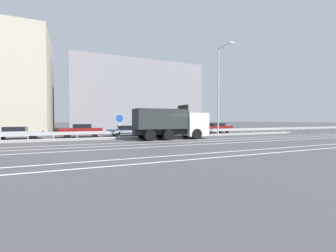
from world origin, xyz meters
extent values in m
plane|color=#424244|center=(0.00, 0.00, 0.00)|extent=(320.00, 320.00, 0.00)
cube|color=silver|center=(-0.74, -1.70, 0.00)|extent=(69.08, 0.16, 0.01)
cube|color=silver|center=(-0.74, -3.50, 0.00)|extent=(69.08, 0.16, 0.01)
cube|color=silver|center=(-0.74, -5.30, 0.00)|extent=(69.08, 0.16, 0.01)
cube|color=silver|center=(-0.74, -9.37, 0.00)|extent=(69.08, 0.16, 0.01)
cube|color=silver|center=(-0.74, -10.81, 0.00)|extent=(69.08, 0.16, 0.01)
cube|color=gray|center=(0.00, 2.58, 0.09)|extent=(37.99, 1.10, 0.18)
cube|color=#9EA0A5|center=(0.00, 3.53, 0.62)|extent=(69.08, 0.04, 0.32)
cylinder|color=#ADADB2|center=(-15.56, 3.53, 0.31)|extent=(0.09, 0.09, 0.62)
cylinder|color=#ADADB2|center=(-13.49, 3.53, 0.31)|extent=(0.09, 0.09, 0.62)
cylinder|color=#ADADB2|center=(-11.41, 3.53, 0.31)|extent=(0.09, 0.09, 0.62)
cylinder|color=#ADADB2|center=(-9.34, 3.53, 0.31)|extent=(0.09, 0.09, 0.62)
cylinder|color=#ADADB2|center=(-7.26, 3.53, 0.31)|extent=(0.09, 0.09, 0.62)
cylinder|color=#ADADB2|center=(-5.19, 3.53, 0.31)|extent=(0.09, 0.09, 0.62)
cylinder|color=#ADADB2|center=(-3.11, 3.53, 0.31)|extent=(0.09, 0.09, 0.62)
cylinder|color=#ADADB2|center=(-1.04, 3.53, 0.31)|extent=(0.09, 0.09, 0.62)
cylinder|color=#ADADB2|center=(1.04, 3.53, 0.31)|extent=(0.09, 0.09, 0.62)
cylinder|color=#ADADB2|center=(3.11, 3.53, 0.31)|extent=(0.09, 0.09, 0.62)
cylinder|color=#ADADB2|center=(5.19, 3.53, 0.31)|extent=(0.09, 0.09, 0.62)
cylinder|color=#ADADB2|center=(7.26, 3.53, 0.31)|extent=(0.09, 0.09, 0.62)
cylinder|color=#ADADB2|center=(9.34, 3.53, 0.31)|extent=(0.09, 0.09, 0.62)
cylinder|color=#ADADB2|center=(11.41, 3.53, 0.31)|extent=(0.09, 0.09, 0.62)
cylinder|color=#ADADB2|center=(13.49, 3.53, 0.31)|extent=(0.09, 0.09, 0.62)
cylinder|color=#ADADB2|center=(15.56, 3.53, 0.31)|extent=(0.09, 0.09, 0.62)
cylinder|color=#ADADB2|center=(17.64, 3.53, 0.31)|extent=(0.09, 0.09, 0.62)
cylinder|color=#ADADB2|center=(19.71, 3.53, 0.31)|extent=(0.09, 0.09, 0.62)
cylinder|color=#ADADB2|center=(21.79, 3.53, 0.31)|extent=(0.09, 0.09, 0.62)
cylinder|color=#ADADB2|center=(23.86, 3.53, 0.31)|extent=(0.09, 0.09, 0.62)
cylinder|color=#ADADB2|center=(25.94, 3.53, 0.31)|extent=(0.09, 0.09, 0.62)
cylinder|color=#ADADB2|center=(28.01, 3.53, 0.31)|extent=(0.09, 0.09, 0.62)
cylinder|color=#ADADB2|center=(30.09, 3.53, 0.31)|extent=(0.09, 0.09, 0.62)
cylinder|color=#ADADB2|center=(32.16, 3.53, 0.31)|extent=(0.09, 0.09, 0.62)
cube|color=silver|center=(1.90, 0.07, 1.47)|extent=(2.29, 2.42, 2.31)
cube|color=black|center=(3.05, 0.05, 1.88)|extent=(0.06, 2.05, 0.87)
cube|color=black|center=(3.08, 0.05, 0.47)|extent=(0.13, 2.34, 0.24)
cube|color=black|center=(-1.87, 0.12, 0.79)|extent=(5.30, 1.38, 0.53)
cube|color=#232828|center=(-1.87, 0.12, 1.11)|extent=(5.10, 2.36, 0.12)
cube|color=#232828|center=(-1.86, 1.21, 2.07)|extent=(5.07, 0.17, 1.81)
cube|color=#232828|center=(-1.88, -0.98, 2.07)|extent=(5.07, 0.17, 1.81)
cube|color=#232828|center=(0.61, 0.09, 2.30)|extent=(0.13, 2.29, 2.26)
cube|color=#232828|center=(-4.36, 0.15, 2.07)|extent=(0.13, 2.29, 1.81)
cylinder|color=black|center=(1.58, 1.24, 0.52)|extent=(1.04, 0.33, 1.04)
cylinder|color=black|center=(1.55, -1.10, 0.52)|extent=(1.04, 0.33, 1.04)
cylinder|color=black|center=(-1.46, 1.28, 0.52)|extent=(1.04, 0.33, 1.04)
cylinder|color=black|center=(-1.49, -1.06, 0.52)|extent=(1.04, 0.33, 1.04)
cylinder|color=black|center=(-3.31, 1.31, 0.52)|extent=(1.04, 0.33, 1.04)
cylinder|color=black|center=(-3.34, -1.03, 0.52)|extent=(1.04, 0.33, 1.04)
cylinder|color=white|center=(-5.35, 2.58, 0.17)|extent=(0.16, 0.16, 0.33)
cylinder|color=black|center=(-5.35, 2.58, 0.50)|extent=(0.16, 0.16, 0.33)
cylinder|color=white|center=(-5.35, 2.58, 0.84)|extent=(0.16, 0.16, 0.33)
cylinder|color=black|center=(-5.35, 2.58, 1.17)|extent=(0.16, 0.16, 0.33)
cylinder|color=white|center=(-5.35, 2.58, 1.50)|extent=(0.16, 0.16, 0.33)
cylinder|color=#1E4CB2|center=(-5.35, 2.58, 2.07)|extent=(0.79, 0.03, 0.79)
cylinder|color=white|center=(-5.35, 2.58, 2.07)|extent=(0.86, 0.02, 0.86)
cylinder|color=#ADADB2|center=(6.90, 2.67, 5.42)|extent=(0.18, 0.18, 10.83)
cylinder|color=#ADADB2|center=(6.86, 1.38, 10.68)|extent=(0.19, 2.58, 0.10)
cube|color=silver|center=(6.81, 0.10, 10.60)|extent=(0.71, 0.22, 0.12)
cube|color=#A3A3A8|center=(-14.85, 6.48, 0.55)|extent=(4.59, 1.88, 0.50)
cube|color=black|center=(-14.98, 6.48, 1.02)|extent=(1.94, 1.63, 0.44)
cylinder|color=black|center=(-13.42, 7.34, 0.30)|extent=(0.60, 0.21, 0.60)
cylinder|color=black|center=(-13.44, 5.60, 0.30)|extent=(0.60, 0.21, 0.60)
cylinder|color=black|center=(-16.25, 7.37, 0.30)|extent=(0.60, 0.21, 0.60)
cube|color=maroon|center=(-8.82, 6.24, 0.67)|extent=(4.60, 2.14, 0.73)
cube|color=black|center=(-8.69, 6.23, 1.25)|extent=(2.00, 1.71, 0.44)
cylinder|color=black|center=(-10.27, 5.51, 0.30)|extent=(0.61, 0.25, 0.60)
cylinder|color=black|center=(-10.13, 7.19, 0.30)|extent=(0.61, 0.25, 0.60)
cylinder|color=black|center=(-7.51, 5.28, 0.30)|extent=(0.61, 0.25, 0.60)
cylinder|color=black|center=(-7.37, 6.97, 0.30)|extent=(0.61, 0.25, 0.60)
cube|color=navy|center=(-3.54, 6.21, 0.54)|extent=(4.86, 1.91, 0.49)
cube|color=black|center=(-3.68, 6.21, 1.01)|extent=(2.05, 1.67, 0.46)
cylinder|color=black|center=(-2.03, 7.10, 0.30)|extent=(0.60, 0.20, 0.60)
cylinder|color=black|center=(-2.04, 5.31, 0.30)|extent=(0.60, 0.20, 0.60)
cylinder|color=black|center=(-5.04, 7.12, 0.30)|extent=(0.60, 0.20, 0.60)
cylinder|color=black|center=(-5.05, 5.32, 0.30)|extent=(0.60, 0.20, 0.60)
cube|color=silver|center=(2.34, 6.15, 0.62)|extent=(4.86, 1.93, 0.65)
cube|color=black|center=(2.19, 6.15, 1.18)|extent=(2.04, 1.70, 0.46)
cylinder|color=black|center=(3.84, 7.07, 0.30)|extent=(0.60, 0.20, 0.60)
cylinder|color=black|center=(3.84, 5.24, 0.30)|extent=(0.60, 0.20, 0.60)
cylinder|color=black|center=(0.83, 7.06, 0.30)|extent=(0.60, 0.20, 0.60)
cylinder|color=black|center=(0.84, 5.24, 0.30)|extent=(0.60, 0.20, 0.60)
cube|color=maroon|center=(9.32, 6.61, 0.67)|extent=(4.91, 1.88, 0.75)
cube|color=black|center=(9.47, 6.61, 1.26)|extent=(2.07, 1.64, 0.41)
cylinder|color=black|center=(7.82, 5.72, 0.30)|extent=(0.60, 0.21, 0.60)
cylinder|color=black|center=(7.80, 7.47, 0.30)|extent=(0.60, 0.21, 0.60)
cylinder|color=black|center=(10.85, 5.75, 0.30)|extent=(0.60, 0.21, 0.60)
cylinder|color=black|center=(10.83, 7.50, 0.30)|extent=(0.60, 0.21, 0.60)
cube|color=#B7AD99|center=(-18.34, 18.39, 6.97)|extent=(11.68, 14.72, 13.93)
cube|color=gray|center=(1.87, 22.58, 6.30)|extent=(23.73, 10.63, 12.60)
camera|label=1|loc=(-10.05, -20.28, 1.94)|focal=24.00mm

